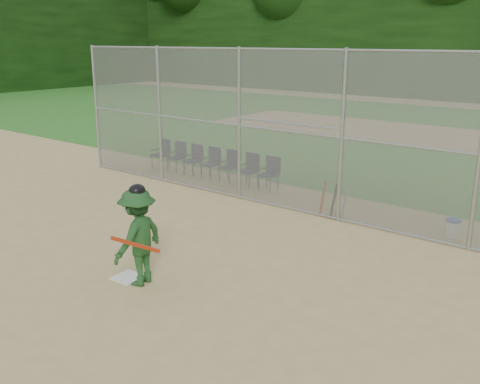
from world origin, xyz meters
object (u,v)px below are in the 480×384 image
Objects in this scene: water_cooler at (453,228)px; chair_0 at (160,154)px; batter_at_plate at (138,236)px; home_plate at (128,277)px.

chair_0 is (-9.78, 0.57, 0.27)m from water_cooler.
batter_at_plate is at bearing -121.93° from water_cooler.
home_plate is 0.49× the size of chair_0.
chair_0 is (-5.83, 6.36, 0.47)m from home_plate.
home_plate is 0.26× the size of batter_at_plate.
batter_at_plate is 6.86m from water_cooler.
water_cooler is 0.42× the size of chair_0.
home_plate is 7.02m from water_cooler.
chair_0 is (-6.17, 6.36, -0.40)m from batter_at_plate.
batter_at_plate is at bearing 0.30° from home_plate.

